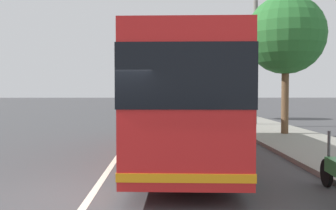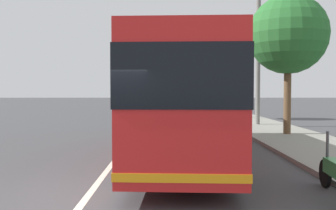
# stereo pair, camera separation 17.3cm
# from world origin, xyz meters

# --- Properties ---
(ground_plane) EXTENTS (220.00, 220.00, 0.00)m
(ground_plane) POSITION_xyz_m (0.00, 0.00, 0.00)
(ground_plane) COLOR #424244
(sidewalk_curb) EXTENTS (110.00, 3.60, 0.14)m
(sidewalk_curb) POSITION_xyz_m (10.00, -7.11, 0.07)
(sidewalk_curb) COLOR gray
(sidewalk_curb) RESTS_ON ground
(lane_divider_line) EXTENTS (110.00, 0.16, 0.01)m
(lane_divider_line) POSITION_xyz_m (10.00, 0.00, 0.00)
(lane_divider_line) COLOR silver
(lane_divider_line) RESTS_ON ground
(coach_bus) EXTENTS (11.22, 3.02, 3.44)m
(coach_bus) POSITION_xyz_m (4.58, -2.12, 1.97)
(coach_bus) COLOR red
(coach_bus) RESTS_ON ground
(car_side_street) EXTENTS (4.49, 1.88, 1.50)m
(car_side_street) POSITION_xyz_m (32.78, 2.07, 0.72)
(car_side_street) COLOR gray
(car_side_street) RESTS_ON ground
(car_behind_bus) EXTENTS (4.40, 2.06, 1.48)m
(car_behind_bus) POSITION_xyz_m (42.08, 1.83, 0.70)
(car_behind_bus) COLOR black
(car_behind_bus) RESTS_ON ground
(car_ahead_same_lane) EXTENTS (4.16, 2.04, 1.49)m
(car_ahead_same_lane) POSITION_xyz_m (27.32, -1.72, 0.71)
(car_ahead_same_lane) COLOR #2D7238
(car_ahead_same_lane) RESTS_ON ground
(roadside_tree_mid_block) EXTENTS (3.66, 3.66, 6.57)m
(roadside_tree_mid_block) POSITION_xyz_m (9.85, -7.19, 4.72)
(roadside_tree_mid_block) COLOR brown
(roadside_tree_mid_block) RESTS_ON ground
(roadside_tree_far_block) EXTENTS (2.79, 2.79, 5.73)m
(roadside_tree_far_block) POSITION_xyz_m (20.70, -6.48, 4.31)
(roadside_tree_far_block) COLOR brown
(roadside_tree_far_block) RESTS_ON ground
(utility_pole) EXTENTS (0.27, 0.27, 7.51)m
(utility_pole) POSITION_xyz_m (14.77, -7.01, 3.75)
(utility_pole) COLOR slate
(utility_pole) RESTS_ON ground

